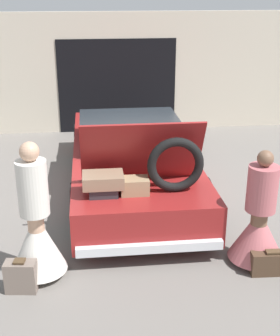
{
  "coord_description": "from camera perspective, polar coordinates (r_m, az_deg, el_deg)",
  "views": [
    {
      "loc": [
        -0.7,
        -7.55,
        3.38
      ],
      "look_at": [
        0.0,
        -1.35,
        0.92
      ],
      "focal_mm": 50.0,
      "sensor_mm": 36.0,
      "label": 1
    }
  ],
  "objects": [
    {
      "name": "suitcase_beside_left_person",
      "position": [
        5.78,
        -14.3,
        -12.68
      ],
      "size": [
        0.39,
        0.24,
        0.42
      ],
      "color": "#75665B",
      "rests_on": "ground_plane"
    },
    {
      "name": "ground_plane",
      "position": [
        8.3,
        -1.04,
        -2.49
      ],
      "size": [
        40.0,
        40.0,
        0.0
      ],
      "primitive_type": "plane",
      "color": "slate"
    },
    {
      "name": "suitcase_beside_right_person",
      "position": [
        6.14,
        15.79,
        -11.11
      ],
      "size": [
        0.54,
        0.18,
        0.33
      ],
      "color": "#473323",
      "rests_on": "ground_plane"
    },
    {
      "name": "car",
      "position": [
        8.08,
        -1.06,
        1.12
      ],
      "size": [
        2.01,
        4.98,
        1.7
      ],
      "color": "maroon",
      "rests_on": "ground_plane"
    },
    {
      "name": "person_right",
      "position": [
        6.15,
        14.24,
        -6.73
      ],
      "size": [
        0.72,
        0.72,
        1.54
      ],
      "rotation": [
        0.0,
        0.0,
        1.67
      ],
      "color": "brown",
      "rests_on": "ground_plane"
    },
    {
      "name": "garage_wall_back",
      "position": [
        11.36,
        -2.85,
        11.45
      ],
      "size": [
        12.0,
        0.14,
        2.8
      ],
      "color": "beige",
      "rests_on": "ground_plane"
    },
    {
      "name": "person_left",
      "position": [
        5.8,
        -12.49,
        -7.47
      ],
      "size": [
        0.68,
        0.68,
        1.74
      ],
      "rotation": [
        0.0,
        0.0,
        -1.32
      ],
      "color": "tan",
      "rests_on": "ground_plane"
    }
  ]
}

